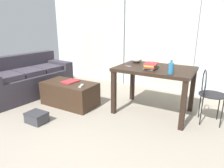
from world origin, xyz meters
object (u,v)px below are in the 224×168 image
at_px(couch, 27,80).
at_px(tv_remote_primary, 81,86).
at_px(book_stack, 151,66).
at_px(bottle_near, 171,68).
at_px(scissors, 127,66).
at_px(shoebox, 37,117).
at_px(coffee_table, 70,94).
at_px(bowl, 137,59).
at_px(craft_table, 155,74).
at_px(wire_chair, 208,90).
at_px(magazine, 70,81).

relative_size(couch, tv_remote_primary, 11.02).
bearing_deg(book_stack, bottle_near, -27.84).
height_order(couch, bottle_near, bottle_near).
bearing_deg(scissors, shoebox, -130.50).
relative_size(coffee_table, shoebox, 3.24).
xyz_separation_m(bowl, scissors, (-0.01, -0.37, -0.05)).
relative_size(coffee_table, craft_table, 0.83).
height_order(wire_chair, shoebox, wire_chair).
bearing_deg(wire_chair, tv_remote_primary, -162.98).
bearing_deg(wire_chair, book_stack, -168.77).
bearing_deg(scissors, tv_remote_primary, -148.40).
height_order(bottle_near, tv_remote_primary, bottle_near).
distance_m(scissors, tv_remote_primary, 0.85).
height_order(wire_chair, scissors, wire_chair).
bearing_deg(tv_remote_primary, wire_chair, -1.78).
xyz_separation_m(coffee_table, bottle_near, (1.75, 0.15, 0.64)).
bearing_deg(bottle_near, tv_remote_primary, -170.96).
bearing_deg(scissors, bottle_near, -13.35).
bearing_deg(coffee_table, tv_remote_primary, -12.15).
xyz_separation_m(craft_table, bottle_near, (0.32, -0.30, 0.19)).
xyz_separation_m(wire_chair, tv_remote_primary, (-1.90, -0.58, -0.07)).
height_order(couch, wire_chair, couch).
xyz_separation_m(couch, bowl, (2.15, 0.73, 0.50)).
relative_size(bowl, tv_remote_primary, 1.17).
bearing_deg(craft_table, couch, -169.40).
bearing_deg(coffee_table, scissors, 18.62).
relative_size(couch, bottle_near, 9.48).
relative_size(craft_table, wire_chair, 1.48).
height_order(scissors, shoebox, scissors).
bearing_deg(craft_table, bottle_near, -42.75).
distance_m(bottle_near, scissors, 0.78).
distance_m(craft_table, magazine, 1.51).
bearing_deg(bowl, shoebox, -123.01).
bearing_deg(tv_remote_primary, coffee_table, 149.05).
bearing_deg(couch, shoebox, -33.16).
distance_m(book_stack, shoebox, 1.92).
height_order(couch, scissors, couch).
xyz_separation_m(bowl, magazine, (-1.01, -0.66, -0.39)).
bearing_deg(tv_remote_primary, scissors, 12.80).
bearing_deg(shoebox, bottle_near, 28.83).
xyz_separation_m(couch, coffee_table, (1.15, 0.03, -0.11)).
xyz_separation_m(book_stack, shoebox, (-1.37, -1.14, -0.73)).
xyz_separation_m(book_stack, magazine, (-1.40, -0.30, -0.38)).
relative_size(scissors, tv_remote_primary, 0.73).
bearing_deg(couch, magazine, 3.45).
distance_m(scissors, magazine, 1.10).
bearing_deg(coffee_table, magazine, 101.51).
bearing_deg(shoebox, magazine, 92.45).
bearing_deg(book_stack, couch, -171.65).
relative_size(coffee_table, scissors, 8.11).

